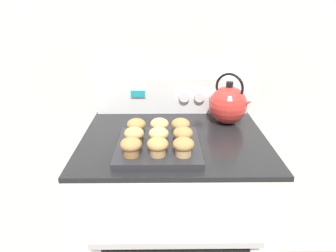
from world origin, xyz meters
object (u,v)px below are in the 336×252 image
(muffin_pan, at_px, (159,146))
(muffin_r1_c0, at_px, (134,135))
(stove_range, at_px, (173,228))
(muffin_r0_c1, at_px, (158,146))
(muffin_r2_c2, at_px, (181,126))
(muffin_r0_c2, at_px, (183,146))
(muffin_r1_c2, at_px, (183,135))
(muffin_r2_c1, at_px, (159,126))
(tea_kettle, at_px, (228,104))
(muffin_r0_c0, at_px, (131,146))
(muffin_r2_c0, at_px, (136,126))
(muffin_r1_c1, at_px, (159,135))

(muffin_pan, bearing_deg, muffin_r1_c0, 179.73)
(stove_range, height_order, muffin_r0_c1, muffin_r0_c1)
(muffin_pan, xyz_separation_m, muffin_r2_c2, (0.08, 0.08, 0.04))
(muffin_r0_c2, relative_size, muffin_r1_c2, 1.00)
(muffin_r1_c0, relative_size, muffin_r2_c1, 1.00)
(stove_range, distance_m, muffin_r1_c2, 0.53)
(muffin_r2_c2, height_order, tea_kettle, tea_kettle)
(stove_range, xyz_separation_m, muffin_r0_c1, (-0.06, -0.20, 0.52))
(muffin_r0_c0, xyz_separation_m, muffin_r2_c2, (0.17, 0.17, 0.00))
(muffin_r1_c0, relative_size, muffin_r2_c0, 1.00)
(muffin_r0_c0, relative_size, muffin_r1_c2, 1.00)
(muffin_r0_c2, bearing_deg, muffin_pan, 134.62)
(muffin_r0_c1, distance_m, muffin_r2_c2, 0.19)
(muffin_r0_c0, height_order, muffin_r0_c1, same)
(muffin_r2_c1, relative_size, muffin_r2_c2, 1.00)
(muffin_r0_c1, relative_size, muffin_r2_c0, 1.00)
(stove_range, bearing_deg, muffin_r0_c0, -126.71)
(muffin_r1_c2, relative_size, muffin_r2_c1, 1.00)
(muffin_r1_c2, xyz_separation_m, muffin_r2_c1, (-0.09, 0.09, 0.00))
(muffin_pan, distance_m, muffin_r0_c0, 0.13)
(muffin_pan, xyz_separation_m, muffin_r1_c2, (0.09, 0.00, 0.04))
(muffin_r0_c1, bearing_deg, muffin_r2_c2, 63.57)
(muffin_pan, distance_m, muffin_r2_c2, 0.13)
(stove_range, height_order, muffin_r2_c1, muffin_r2_c1)
(muffin_r0_c2, bearing_deg, muffin_r2_c0, 135.10)
(muffin_r2_c2, relative_size, tea_kettle, 0.32)
(muffin_r2_c0, bearing_deg, muffin_r0_c1, -63.03)
(muffin_r1_c1, bearing_deg, muffin_r2_c1, 89.25)
(muffin_r2_c0, xyz_separation_m, muffin_r2_c1, (0.09, 0.00, 0.00))
(muffin_r1_c0, bearing_deg, muffin_r2_c2, 26.39)
(muffin_r2_c1, bearing_deg, muffin_r2_c0, -177.75)
(muffin_r0_c1, relative_size, muffin_r1_c1, 1.00)
(muffin_pan, height_order, muffin_r2_c1, muffin_r2_c1)
(muffin_r0_c0, xyz_separation_m, muffin_r0_c1, (0.09, 0.00, 0.00))
(muffin_r0_c0, bearing_deg, muffin_r2_c0, 89.07)
(muffin_r1_c0, bearing_deg, tea_kettle, 33.03)
(muffin_r2_c2, bearing_deg, tea_kettle, 37.72)
(stove_range, distance_m, muffin_r0_c2, 0.56)
(muffin_r1_c2, relative_size, tea_kettle, 0.32)
(muffin_r0_c0, height_order, muffin_r1_c1, same)
(muffin_r2_c0, distance_m, muffin_r2_c1, 0.09)
(stove_range, distance_m, muffin_r0_c1, 0.56)
(muffin_r1_c2, bearing_deg, muffin_r2_c1, 134.96)
(muffin_r0_c0, distance_m, muffin_r2_c1, 0.19)
(muffin_r0_c2, height_order, muffin_r2_c2, same)
(muffin_r0_c1, bearing_deg, muffin_r0_c0, -178.97)
(muffin_r2_c1, bearing_deg, muffin_r0_c2, -64.64)
(muffin_r0_c1, relative_size, tea_kettle, 0.32)
(muffin_r1_c2, bearing_deg, muffin_r0_c0, -153.64)
(muffin_r0_c1, xyz_separation_m, muffin_r2_c0, (-0.09, 0.17, 0.00))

